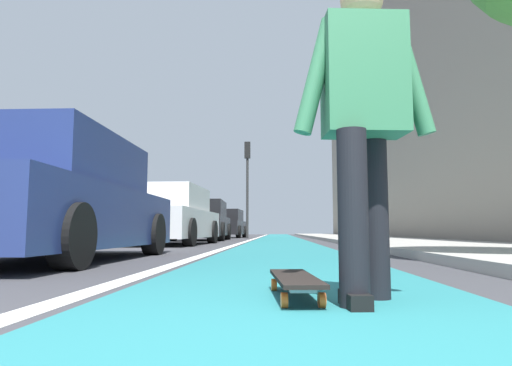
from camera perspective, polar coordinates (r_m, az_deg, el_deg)
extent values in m
plane|color=#38383D|center=(11.01, 3.14, -7.81)|extent=(80.00, 80.00, 0.00)
cube|color=#237075|center=(25.00, 2.91, -6.80)|extent=(56.00, 1.99, 0.00)
cube|color=silver|center=(21.03, -0.20, -6.96)|extent=(52.00, 0.16, 0.01)
cube|color=#9E9B93|center=(19.28, 12.50, -6.74)|extent=(52.00, 3.20, 0.11)
cube|color=gray|center=(24.36, 16.45, 7.48)|extent=(40.00, 1.20, 11.86)
cylinder|color=orange|center=(2.72, 2.26, -12.55)|extent=(0.07, 0.04, 0.07)
cylinder|color=orange|center=(2.74, 5.89, -12.48)|extent=(0.07, 0.04, 0.07)
cylinder|color=orange|center=(2.13, 3.54, -14.38)|extent=(0.07, 0.04, 0.07)
cylinder|color=orange|center=(2.15, 8.20, -14.24)|extent=(0.07, 0.04, 0.07)
cube|color=silver|center=(2.72, 4.07, -11.53)|extent=(0.07, 0.12, 0.02)
cube|color=silver|center=(2.13, 5.87, -13.06)|extent=(0.07, 0.12, 0.02)
cube|color=black|center=(2.42, 4.85, -11.67)|extent=(0.85, 0.27, 0.02)
cylinder|color=black|center=(2.16, 12.00, -4.16)|extent=(0.14, 0.14, 0.82)
cylinder|color=black|center=(2.46, 14.59, -4.30)|extent=(0.14, 0.14, 0.82)
cube|color=black|center=(2.18, 12.22, -14.04)|extent=(0.27, 0.12, 0.07)
cube|color=#33724C|center=(2.43, 13.26, 12.76)|extent=(0.27, 0.42, 0.60)
cylinder|color=#33724C|center=(2.38, 7.53, 13.06)|extent=(0.11, 0.24, 0.60)
cylinder|color=#33724C|center=(2.50, 18.69, 12.36)|extent=(0.11, 0.24, 0.60)
cube|color=navy|center=(5.98, -24.11, -3.90)|extent=(4.34, 1.84, 0.70)
cube|color=navy|center=(5.90, -24.50, 2.48)|extent=(2.39, 1.69, 0.60)
cube|color=#4C606B|center=(6.97, -20.05, 1.07)|extent=(0.04, 1.61, 0.51)
cylinder|color=black|center=(7.57, -25.51, -5.77)|extent=(0.60, 0.22, 0.60)
cylinder|color=black|center=(6.92, -12.64, -6.24)|extent=(0.60, 0.22, 0.60)
cylinder|color=black|center=(4.39, -21.93, -6.16)|extent=(0.60, 0.22, 0.60)
cube|color=silver|center=(12.08, -10.71, -5.03)|extent=(4.63, 1.99, 0.70)
cube|color=silver|center=(11.97, -10.84, -1.90)|extent=(2.57, 1.77, 0.60)
cube|color=#4C606B|center=(13.18, -9.35, -2.30)|extent=(0.11, 1.59, 0.51)
cylinder|color=black|center=(13.68, -12.60, -5.97)|extent=(0.65, 0.25, 0.65)
cylinder|color=black|center=(13.27, -5.46, -6.09)|extent=(0.65, 0.25, 0.65)
cylinder|color=black|center=(11.02, -17.06, -5.87)|extent=(0.65, 0.25, 0.65)
cylinder|color=black|center=(10.50, -8.29, -6.08)|extent=(0.65, 0.25, 0.65)
cube|color=black|center=(17.62, -6.66, -5.35)|extent=(4.58, 1.90, 0.70)
cube|color=black|center=(17.49, -6.70, -3.21)|extent=(2.54, 1.70, 0.60)
cube|color=#4C606B|center=(18.72, -6.19, -3.40)|extent=(0.08, 1.56, 0.51)
cylinder|color=black|center=(19.13, -8.62, -6.00)|extent=(0.67, 0.24, 0.66)
cylinder|color=black|center=(18.92, -3.55, -6.06)|extent=(0.67, 0.24, 0.66)
cylinder|color=black|center=(16.37, -10.28, -5.98)|extent=(0.67, 0.24, 0.66)
cylinder|color=black|center=(16.12, -4.37, -6.06)|extent=(0.67, 0.24, 0.66)
cube|color=black|center=(24.52, -3.71, -5.58)|extent=(4.23, 1.92, 0.70)
cube|color=black|center=(24.38, -3.75, -4.05)|extent=(2.35, 1.69, 0.60)
cube|color=#4C606B|center=(25.51, -3.35, -4.14)|extent=(0.11, 1.52, 0.51)
cylinder|color=black|center=(25.92, -5.07, -6.06)|extent=(0.65, 0.25, 0.64)
cylinder|color=black|center=(25.68, -1.44, -6.08)|extent=(0.65, 0.25, 0.64)
cylinder|color=black|center=(23.40, -6.21, -6.05)|extent=(0.65, 0.25, 0.64)
cylinder|color=black|center=(23.12, -2.20, -6.08)|extent=(0.65, 0.25, 0.64)
cylinder|color=#2D2D2D|center=(22.19, -1.09, -1.87)|extent=(0.12, 0.12, 3.91)
cube|color=black|center=(22.49, -1.08, 4.12)|extent=(0.24, 0.28, 0.80)
sphere|color=#360606|center=(22.66, -1.05, 4.71)|extent=(0.16, 0.16, 0.16)
sphere|color=gold|center=(22.62, -1.06, 4.06)|extent=(0.16, 0.16, 0.16)
sphere|color=black|center=(22.57, -1.06, 3.41)|extent=(0.16, 0.16, 0.16)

